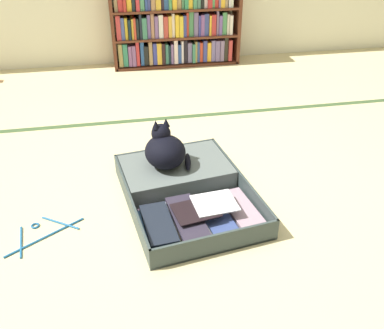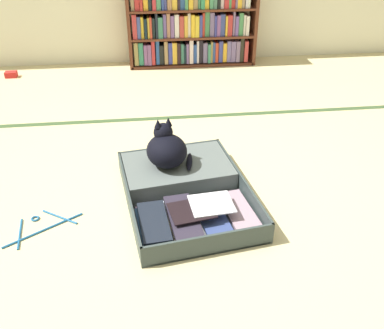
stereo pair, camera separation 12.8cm
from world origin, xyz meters
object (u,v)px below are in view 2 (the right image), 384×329
object	(u,v)px
clothes_hanger	(41,226)
black_cat	(166,149)
open_suitcase	(182,187)
bookshelf	(191,24)
small_red_pouch	(11,74)

from	to	relation	value
clothes_hanger	black_cat	bearing A→B (deg)	27.14
open_suitcase	black_cat	size ratio (longest dim) A/B	3.18
bookshelf	black_cat	world-z (taller)	bookshelf
black_cat	small_red_pouch	world-z (taller)	black_cat
black_cat	clothes_hanger	distance (m)	0.74
black_cat	small_red_pouch	bearing A→B (deg)	125.26
bookshelf	small_red_pouch	xyz separation A→B (m)	(-1.63, -0.17, -0.35)
small_red_pouch	clothes_hanger	bearing A→B (deg)	-73.27
open_suitcase	black_cat	distance (m)	0.22
bookshelf	clothes_hanger	world-z (taller)	bookshelf
bookshelf	open_suitcase	size ratio (longest dim) A/B	1.32
small_red_pouch	black_cat	bearing A→B (deg)	-54.74
black_cat	clothes_hanger	world-z (taller)	black_cat
clothes_hanger	bookshelf	bearing A→B (deg)	66.65
bookshelf	clothes_hanger	size ratio (longest dim) A/B	3.46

